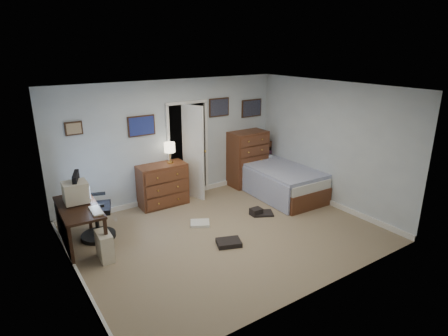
# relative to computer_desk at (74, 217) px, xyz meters

# --- Properties ---
(floor) EXTENTS (5.00, 4.00, 0.02)m
(floor) POSITION_rel_computer_desk_xyz_m (2.29, -0.93, -0.57)
(floor) COLOR gray
(floor) RESTS_ON ground
(computer_desk) EXTENTS (0.64, 1.29, 0.73)m
(computer_desk) POSITION_rel_computer_desk_xyz_m (0.00, 0.00, 0.00)
(computer_desk) COLOR #311C10
(computer_desk) RESTS_ON floor
(crt_monitor) EXTENTS (0.39, 0.37, 0.35)m
(crt_monitor) POSITION_rel_computer_desk_xyz_m (0.11, 0.15, 0.35)
(crt_monitor) COLOR beige
(crt_monitor) RESTS_ON computer_desk
(keyboard) EXTENTS (0.16, 0.39, 0.02)m
(keyboard) POSITION_rel_computer_desk_xyz_m (0.27, -0.35, 0.18)
(keyboard) COLOR beige
(keyboard) RESTS_ON computer_desk
(pc_tower) EXTENTS (0.22, 0.42, 0.44)m
(pc_tower) POSITION_rel_computer_desk_xyz_m (0.29, -0.55, -0.34)
(pc_tower) COLOR beige
(pc_tower) RESTS_ON floor
(office_chair) EXTENTS (0.73, 0.73, 1.19)m
(office_chair) POSITION_rel_computer_desk_xyz_m (0.33, 0.20, -0.10)
(office_chair) COLOR black
(office_chair) RESTS_ON floor
(media_stack) EXTENTS (0.15, 0.15, 0.74)m
(media_stack) POSITION_rel_computer_desk_xyz_m (-0.03, 1.34, -0.19)
(media_stack) COLOR maroon
(media_stack) RESTS_ON floor
(low_dresser) EXTENTS (0.99, 0.51, 0.87)m
(low_dresser) POSITION_rel_computer_desk_xyz_m (1.91, 0.85, -0.13)
(low_dresser) COLOR brown
(low_dresser) RESTS_ON floor
(table_lamp) EXTENTS (0.22, 0.22, 0.42)m
(table_lamp) POSITION_rel_computer_desk_xyz_m (2.11, 0.85, 0.62)
(table_lamp) COLOR gold
(table_lamp) RESTS_ON low_dresser
(doorway) EXTENTS (0.96, 1.12, 2.05)m
(doorway) POSITION_rel_computer_desk_xyz_m (2.63, 1.34, 0.44)
(doorway) COLOR black
(doorway) RESTS_ON floor
(tall_dresser) EXTENTS (0.87, 0.52, 1.27)m
(tall_dresser) POSITION_rel_computer_desk_xyz_m (4.07, 0.82, 0.08)
(tall_dresser) COLOR brown
(tall_dresser) RESTS_ON floor
(headboard_bookcase) EXTENTS (1.06, 0.29, 0.95)m
(headboard_bookcase) POSITION_rel_computer_desk_xyz_m (4.45, 0.93, -0.06)
(headboard_bookcase) COLOR brown
(headboard_bookcase) RESTS_ON floor
(bed) EXTENTS (1.22, 2.16, 0.69)m
(bed) POSITION_rel_computer_desk_xyz_m (4.27, -0.03, -0.23)
(bed) COLOR brown
(bed) RESTS_ON floor
(wall_posters) EXTENTS (4.38, 0.04, 0.60)m
(wall_posters) POSITION_rel_computer_desk_xyz_m (2.86, 1.05, 1.19)
(wall_posters) COLOR #331E11
(wall_posters) RESTS_ON floor
(floor_clutter) EXTENTS (1.70, 1.32, 0.14)m
(floor_clutter) POSITION_rel_computer_desk_xyz_m (2.57, -0.83, -0.52)
(floor_clutter) COLOR silver
(floor_clutter) RESTS_ON floor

